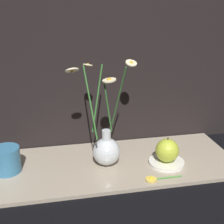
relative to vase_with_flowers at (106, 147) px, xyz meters
The scene contains 7 objects.
ground_plane 0.08m from the vase_with_flowers, 10.54° to the left, with size 6.00×6.00×0.00m, color black.
shelf 0.07m from the vase_with_flowers, 10.54° to the left, with size 0.83×0.33×0.01m.
vase_with_flowers is the anchor object (origin of this frame).
yellow_mug 0.32m from the vase_with_flowers, behind, with size 0.10×0.09×0.08m.
saucer_plate 0.21m from the vase_with_flowers, 10.87° to the right, with size 0.12×0.12×0.01m.
orange_fruit 0.20m from the vase_with_flowers, 10.87° to the right, with size 0.08×0.08×0.09m.
loose_daisy 0.19m from the vase_with_flowers, 43.95° to the right, with size 0.12×0.04×0.01m.
Camera 1 is at (-0.19, -0.92, 0.54)m, focal length 50.00 mm.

